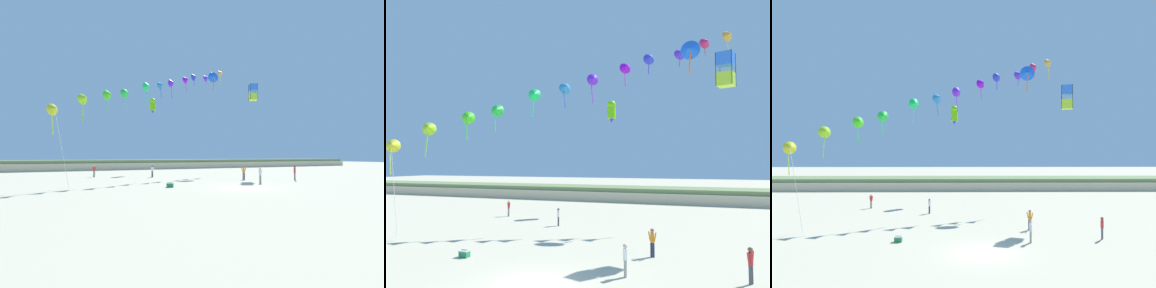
# 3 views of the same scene
# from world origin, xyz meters

# --- Properties ---
(ground_plane) EXTENTS (240.00, 240.00, 0.00)m
(ground_plane) POSITION_xyz_m (0.00, 0.00, 0.00)
(ground_plane) COLOR beige
(dune_ridge) EXTENTS (120.00, 8.84, 2.05)m
(dune_ridge) POSITION_xyz_m (0.00, 38.85, 1.02)
(dune_ridge) COLOR beige
(dune_ridge) RESTS_ON ground
(person_near_left) EXTENTS (0.41, 0.55, 1.73)m
(person_near_left) POSITION_xyz_m (9.61, 3.48, 1.00)
(person_near_left) COLOR #474C56
(person_near_left) RESTS_ON ground
(person_near_right) EXTENTS (0.58, 0.34, 1.73)m
(person_near_right) POSITION_xyz_m (4.64, 6.72, 1.00)
(person_near_right) COLOR #282D4C
(person_near_right) RESTS_ON ground
(person_mid_center) EXTENTS (0.40, 0.50, 1.62)m
(person_mid_center) POSITION_xyz_m (-4.80, 14.50, 0.94)
(person_mid_center) COLOR #474C56
(person_mid_center) RESTS_ON ground
(person_far_left) EXTENTS (0.55, 0.38, 1.70)m
(person_far_left) POSITION_xyz_m (-12.06, 17.96, 0.98)
(person_far_left) COLOR gray
(person_far_left) RESTS_ON ground
(person_far_right) EXTENTS (0.23, 0.58, 1.65)m
(person_far_right) POSITION_xyz_m (3.83, 2.51, 0.96)
(person_far_right) COLOR gray
(person_far_right) RESTS_ON ground
(kite_banner_string) EXTENTS (27.97, 17.41, 19.41)m
(kite_banner_string) POSITION_xyz_m (-2.68, 14.48, 13.11)
(kite_banner_string) COLOR gold
(large_kite_low_lead) EXTENTS (1.89, 0.88, 3.23)m
(large_kite_low_lead) POSITION_xyz_m (6.82, 18.50, 16.41)
(large_kite_low_lead) COLOR blue
(large_kite_mid_trail) EXTENTS (1.38, 1.38, 2.38)m
(large_kite_mid_trail) POSITION_xyz_m (9.31, 10.96, 12.26)
(large_kite_mid_trail) COLOR #ADE22F
(large_kite_high_solo) EXTENTS (1.30, 1.41, 2.67)m
(large_kite_high_solo) POSITION_xyz_m (-2.24, 24.61, 11.96)
(large_kite_high_solo) COLOR #6CD512
(beach_cooler) EXTENTS (0.58, 0.41, 0.46)m
(beach_cooler) POSITION_xyz_m (-6.12, 2.89, 0.21)
(beach_cooler) COLOR #23844C
(beach_cooler) RESTS_ON ground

